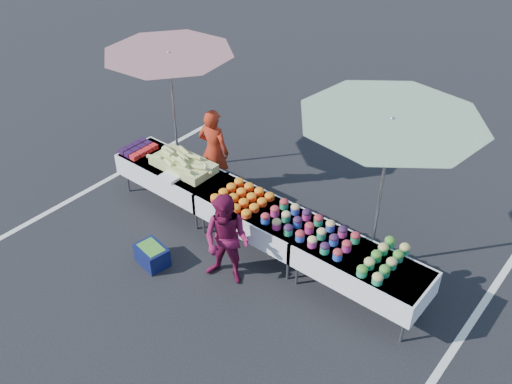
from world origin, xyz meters
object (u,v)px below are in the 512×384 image
Objects in this scene: table_left at (172,172)px; umbrella_left at (169,63)px; umbrella_right at (390,133)px; table_center at (256,215)px; table_right at (361,267)px; customer at (227,240)px; vendor at (214,151)px; storage_bin at (152,255)px.

table_left is 1.81m from umbrella_left.
umbrella_right reaches higher than table_left.
table_left is 3.83m from umbrella_right.
table_center is 1.80m from table_right.
umbrella_right is at bearing -1.15° from umbrella_left.
vendor is at bearing 122.70° from customer.
customer is at bearing -132.82° from umbrella_right.
table_right is 3.04m from storage_bin.
storage_bin is at bearing -55.81° from table_left.
vendor is 1.07× the size of customer.
table_right is 0.68× the size of umbrella_left.
umbrella_left is at bearing 162.26° from table_center.
table_center is at bearing -17.74° from umbrella_left.
table_center is 0.85m from customer.
storage_bin is (1.58, -2.09, -1.88)m from umbrella_left.
customer is at bearing -79.38° from table_center.
table_center and table_right have the same top height.
umbrella_left is 0.93× the size of umbrella_right.
umbrella_right is (4.09, -0.08, 0.19)m from umbrella_left.
storage_bin is (0.59, -2.02, -0.60)m from vendor.
vendor is 2.19m from storage_bin.
storage_bin is at bearing 93.91° from vendor.
table_right reaches higher than storage_bin.
umbrella_right reaches higher than customer.
customer reaches higher than table_center.
umbrella_left reaches higher than vendor.
vendor is (-1.51, 0.73, 0.18)m from table_center.
umbrella_right is 3.82m from storage_bin.
table_left is at bearing 142.75° from customer.
umbrella_right is at bearing 32.84° from customer.
table_right is at bearing -10.54° from umbrella_left.
umbrella_left is at bearing 136.68° from storage_bin.
umbrella_right is (1.59, 0.72, 1.65)m from table_center.
table_center is 1.00× the size of table_right.
table_right is at bearing 0.00° from table_center.
umbrella_right is (1.43, 1.54, 1.52)m from customer.
customer reaches higher than table_left.
table_left is at bearing -168.03° from umbrella_right.
customer is 3.39m from umbrella_left.
customer is at bearing -153.35° from table_right.
table_right is 1.22× the size of vendor.
umbrella_right reaches higher than table_right.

